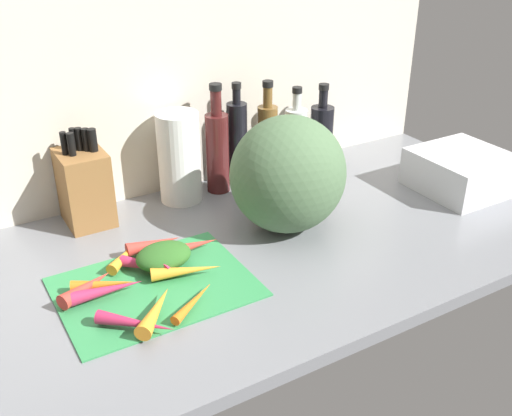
{
  "coord_description": "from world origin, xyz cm",
  "views": [
    {
      "loc": [
        -57.81,
        -104.98,
        72.41
      ],
      "look_at": [
        -0.39,
        -7.74,
        13.63
      ],
      "focal_mm": 42.07,
      "sensor_mm": 36.0,
      "label": 1
    }
  ],
  "objects_px": {
    "carrot_6": "(136,323)",
    "bottle_4": "(321,136)",
    "carrot_2": "(156,310)",
    "carrot_8": "(194,302)",
    "carrot_11": "(191,246)",
    "winter_squash": "(288,174)",
    "dish_rack": "(462,171)",
    "bottle_2": "(267,141)",
    "carrot_7": "(103,284)",
    "bottle_0": "(217,149)",
    "knife_block": "(85,186)",
    "carrot_9": "(107,290)",
    "carrot_4": "(87,287)",
    "carrot_10": "(155,267)",
    "carrot_5": "(125,256)",
    "carrot_1": "(154,244)",
    "bottle_3": "(296,141)",
    "carrot_0": "(186,271)",
    "paper_towel_roll": "(179,158)",
    "carrot_3": "(177,258)",
    "bottle_1": "(237,142)",
    "cutting_board": "(155,286)"
  },
  "relations": [
    {
      "from": "carrot_6",
      "to": "bottle_4",
      "type": "relative_size",
      "value": 0.61
    },
    {
      "from": "carrot_2",
      "to": "carrot_8",
      "type": "bearing_deg",
      "value": -3.06
    },
    {
      "from": "carrot_11",
      "to": "winter_squash",
      "type": "distance_m",
      "value": 0.28
    },
    {
      "from": "carrot_2",
      "to": "dish_rack",
      "type": "xyz_separation_m",
      "value": [
        0.95,
        0.12,
        0.03
      ]
    },
    {
      "from": "carrot_2",
      "to": "bottle_2",
      "type": "height_order",
      "value": "bottle_2"
    },
    {
      "from": "carrot_7",
      "to": "bottle_0",
      "type": "bearing_deg",
      "value": 36.27
    },
    {
      "from": "bottle_2",
      "to": "carrot_7",
      "type": "bearing_deg",
      "value": -152.14
    },
    {
      "from": "carrot_11",
      "to": "knife_block",
      "type": "relative_size",
      "value": 0.53
    },
    {
      "from": "carrot_11",
      "to": "carrot_9",
      "type": "bearing_deg",
      "value": -162.54
    },
    {
      "from": "carrot_4",
      "to": "carrot_10",
      "type": "bearing_deg",
      "value": 1.9
    },
    {
      "from": "carrot_5",
      "to": "carrot_9",
      "type": "distance_m",
      "value": 0.13
    },
    {
      "from": "carrot_1",
      "to": "bottle_2",
      "type": "xyz_separation_m",
      "value": [
        0.43,
        0.21,
        0.09
      ]
    },
    {
      "from": "bottle_3",
      "to": "carrot_0",
      "type": "bearing_deg",
      "value": -146.03
    },
    {
      "from": "carrot_7",
      "to": "winter_squash",
      "type": "relative_size",
      "value": 0.45
    },
    {
      "from": "bottle_3",
      "to": "carrot_11",
      "type": "bearing_deg",
      "value": -150.61
    },
    {
      "from": "paper_towel_roll",
      "to": "knife_block",
      "type": "bearing_deg",
      "value": 179.4
    },
    {
      "from": "carrot_3",
      "to": "carrot_10",
      "type": "distance_m",
      "value": 0.05
    },
    {
      "from": "carrot_6",
      "to": "carrot_9",
      "type": "xyz_separation_m",
      "value": [
        -0.01,
        0.13,
        0.0
      ]
    },
    {
      "from": "carrot_0",
      "to": "dish_rack",
      "type": "relative_size",
      "value": 0.63
    },
    {
      "from": "carrot_6",
      "to": "knife_block",
      "type": "distance_m",
      "value": 0.48
    },
    {
      "from": "paper_towel_roll",
      "to": "bottle_2",
      "type": "height_order",
      "value": "bottle_2"
    },
    {
      "from": "carrot_10",
      "to": "carrot_0",
      "type": "bearing_deg",
      "value": -45.03
    },
    {
      "from": "carrot_6",
      "to": "bottle_4",
      "type": "distance_m",
      "value": 0.88
    },
    {
      "from": "carrot_6",
      "to": "bottle_2",
      "type": "xyz_separation_m",
      "value": [
        0.57,
        0.46,
        0.1
      ]
    },
    {
      "from": "carrot_3",
      "to": "knife_block",
      "type": "xyz_separation_m",
      "value": [
        -0.1,
        0.31,
        0.07
      ]
    },
    {
      "from": "carrot_10",
      "to": "bottle_4",
      "type": "relative_size",
      "value": 0.63
    },
    {
      "from": "bottle_0",
      "to": "bottle_2",
      "type": "relative_size",
      "value": 1.04
    },
    {
      "from": "carrot_5",
      "to": "winter_squash",
      "type": "height_order",
      "value": "winter_squash"
    },
    {
      "from": "bottle_3",
      "to": "carrot_4",
      "type": "bearing_deg",
      "value": -157.28
    },
    {
      "from": "bottle_3",
      "to": "bottle_0",
      "type": "bearing_deg",
      "value": 175.8
    },
    {
      "from": "carrot_6",
      "to": "bottle_1",
      "type": "xyz_separation_m",
      "value": [
        0.49,
        0.49,
        0.1
      ]
    },
    {
      "from": "carrot_3",
      "to": "dish_rack",
      "type": "xyz_separation_m",
      "value": [
        0.84,
        -0.03,
        0.03
      ]
    },
    {
      "from": "carrot_0",
      "to": "dish_rack",
      "type": "xyz_separation_m",
      "value": [
        0.84,
        0.02,
        0.03
      ]
    },
    {
      "from": "carrot_5",
      "to": "paper_towel_roll",
      "type": "height_order",
      "value": "paper_towel_roll"
    },
    {
      "from": "bottle_0",
      "to": "carrot_3",
      "type": "bearing_deg",
      "value": -130.34
    },
    {
      "from": "carrot_1",
      "to": "carrot_4",
      "type": "distance_m",
      "value": 0.2
    },
    {
      "from": "bottle_2",
      "to": "carrot_6",
      "type": "bearing_deg",
      "value": -140.93
    },
    {
      "from": "bottle_1",
      "to": "bottle_3",
      "type": "height_order",
      "value": "bottle_1"
    },
    {
      "from": "winter_squash",
      "to": "dish_rack",
      "type": "distance_m",
      "value": 0.55
    },
    {
      "from": "bottle_2",
      "to": "bottle_4",
      "type": "height_order",
      "value": "bottle_2"
    },
    {
      "from": "carrot_8",
      "to": "carrot_11",
      "type": "relative_size",
      "value": 1.07
    },
    {
      "from": "bottle_0",
      "to": "bottle_4",
      "type": "relative_size",
      "value": 1.18
    },
    {
      "from": "bottle_1",
      "to": "winter_squash",
      "type": "bearing_deg",
      "value": -94.65
    },
    {
      "from": "carrot_4",
      "to": "bottle_0",
      "type": "height_order",
      "value": "bottle_0"
    },
    {
      "from": "knife_block",
      "to": "bottle_1",
      "type": "xyz_separation_m",
      "value": [
        0.43,
        0.02,
        0.02
      ]
    },
    {
      "from": "carrot_11",
      "to": "bottle_1",
      "type": "relative_size",
      "value": 0.44
    },
    {
      "from": "carrot_2",
      "to": "carrot_6",
      "type": "distance_m",
      "value": 0.05
    },
    {
      "from": "knife_block",
      "to": "bottle_3",
      "type": "height_order",
      "value": "bottle_3"
    },
    {
      "from": "cutting_board",
      "to": "dish_rack",
      "type": "distance_m",
      "value": 0.91
    },
    {
      "from": "carrot_0",
      "to": "carrot_4",
      "type": "xyz_separation_m",
      "value": [
        -0.2,
        0.04,
        0.0
      ]
    }
  ]
}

